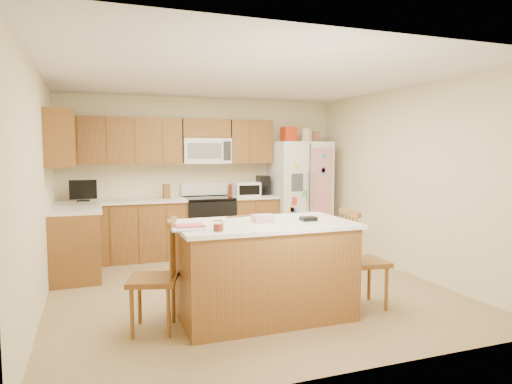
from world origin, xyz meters
name	(u,v)px	position (x,y,z in m)	size (l,w,h in m)	color
ground	(248,288)	(0.00, 0.00, 0.00)	(4.50, 4.50, 0.00)	#947454
room_shell	(248,169)	(0.00, 0.00, 1.44)	(4.60, 4.60, 2.52)	beige
cabinetry	(146,201)	(-0.98, 1.79, 0.91)	(3.36, 1.56, 2.15)	olive
stove	(208,225)	(0.00, 1.94, 0.47)	(0.76, 0.65, 1.13)	black
refrigerator	(299,194)	(1.57, 1.87, 0.92)	(0.90, 0.79, 2.04)	white
island	(264,269)	(-0.15, -0.93, 0.48)	(1.81, 1.01, 1.04)	olive
windsor_chair_left	(156,278)	(-1.21, -0.94, 0.49)	(0.53, 0.55, 1.03)	olive
windsor_chair_back	(237,259)	(-0.25, -0.36, 0.45)	(0.49, 0.48, 0.96)	olive
windsor_chair_right	(362,261)	(0.92, -1.03, 0.49)	(0.46, 0.48, 1.04)	olive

